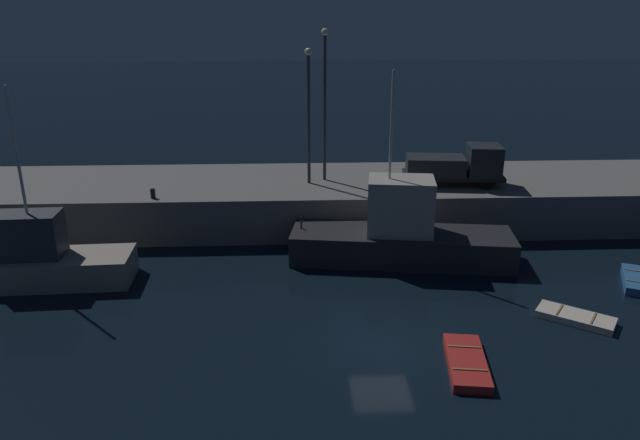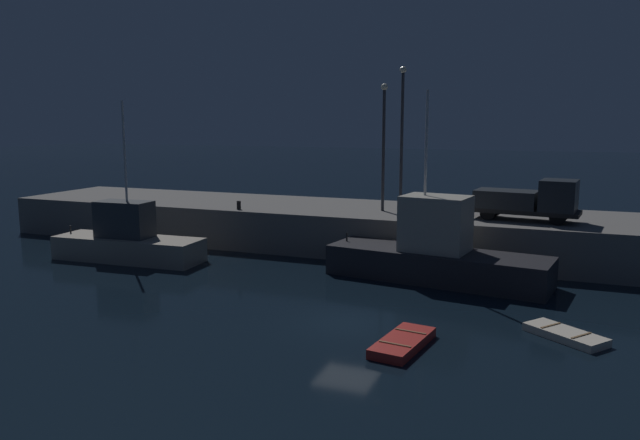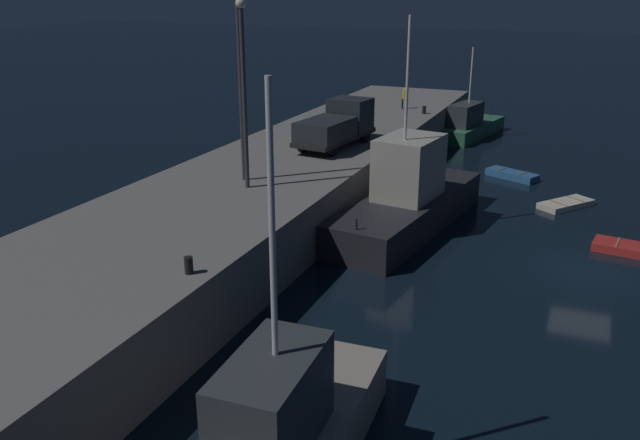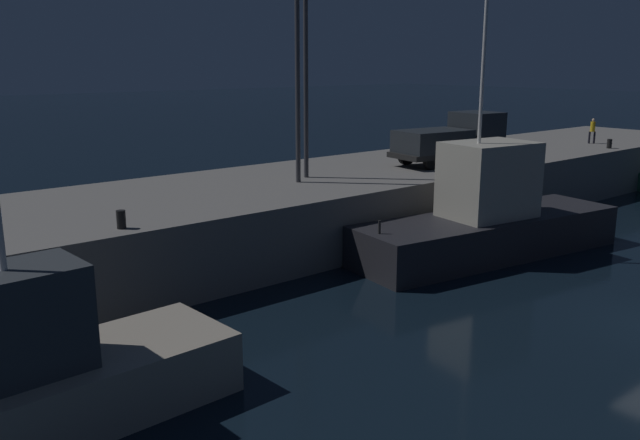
{
  "view_description": "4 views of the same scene",
  "coord_description": "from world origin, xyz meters",
  "px_view_note": "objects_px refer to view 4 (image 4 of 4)",
  "views": [
    {
      "loc": [
        -3.54,
        -20.94,
        12.67
      ],
      "look_at": [
        -2.17,
        9.26,
        2.12
      ],
      "focal_mm": 32.88,
      "sensor_mm": 36.0,
      "label": 1
    },
    {
      "loc": [
        8.16,
        -24.0,
        8.6
      ],
      "look_at": [
        -5.52,
        10.89,
        2.5
      ],
      "focal_mm": 34.55,
      "sensor_mm": 36.0,
      "label": 2
    },
    {
      "loc": [
        -27.68,
        0.58,
        11.35
      ],
      "look_at": [
        -5.47,
        9.94,
        2.72
      ],
      "focal_mm": 36.78,
      "sensor_mm": 36.0,
      "label": 3
    },
    {
      "loc": [
        -19.61,
        -7.16,
        7.68
      ],
      "look_at": [
        -3.97,
        11.66,
        1.82
      ],
      "focal_mm": 37.22,
      "sensor_mm": 36.0,
      "label": 4
    }
  ],
  "objects_px": {
    "lamp_post_west": "(297,67)",
    "bollard_west": "(609,144)",
    "bollard_central": "(121,219)",
    "fishing_trawler_red": "(488,220)",
    "dockworker": "(593,129)",
    "lamp_post_east": "(306,53)",
    "utility_truck": "(453,139)",
    "fishing_boat_blue": "(12,386)"
  },
  "relations": [
    {
      "from": "lamp_post_west",
      "to": "bollard_west",
      "type": "bearing_deg",
      "value": -7.69
    },
    {
      "from": "lamp_post_west",
      "to": "bollard_central",
      "type": "bearing_deg",
      "value": -162.4
    },
    {
      "from": "fishing_trawler_red",
      "to": "bollard_west",
      "type": "relative_size",
      "value": 22.49
    },
    {
      "from": "lamp_post_west",
      "to": "dockworker",
      "type": "bearing_deg",
      "value": -2.43
    },
    {
      "from": "lamp_post_east",
      "to": "bollard_central",
      "type": "xyz_separation_m",
      "value": [
        -10.12,
        -3.62,
        -5.05
      ]
    },
    {
      "from": "utility_truck",
      "to": "bollard_central",
      "type": "height_order",
      "value": "utility_truck"
    },
    {
      "from": "lamp_post_west",
      "to": "utility_truck",
      "type": "distance_m",
      "value": 9.88
    },
    {
      "from": "fishing_boat_blue",
      "to": "lamp_post_east",
      "type": "bearing_deg",
      "value": 31.26
    },
    {
      "from": "fishing_boat_blue",
      "to": "bollard_central",
      "type": "bearing_deg",
      "value": 48.51
    },
    {
      "from": "fishing_trawler_red",
      "to": "bollard_central",
      "type": "height_order",
      "value": "fishing_trawler_red"
    },
    {
      "from": "fishing_trawler_red",
      "to": "bollard_central",
      "type": "distance_m",
      "value": 14.38
    },
    {
      "from": "dockworker",
      "to": "bollard_west",
      "type": "xyz_separation_m",
      "value": [
        -1.43,
        -1.88,
        -0.61
      ]
    },
    {
      "from": "fishing_boat_blue",
      "to": "lamp_post_west",
      "type": "relative_size",
      "value": 1.19
    },
    {
      "from": "lamp_post_west",
      "to": "bollard_west",
      "type": "distance_m",
      "value": 21.65
    },
    {
      "from": "fishing_boat_blue",
      "to": "utility_truck",
      "type": "xyz_separation_m",
      "value": [
        23.11,
        7.57,
        2.72
      ]
    },
    {
      "from": "utility_truck",
      "to": "bollard_west",
      "type": "relative_size",
      "value": 11.64
    },
    {
      "from": "fishing_trawler_red",
      "to": "utility_truck",
      "type": "bearing_deg",
      "value": 51.35
    },
    {
      "from": "fishing_boat_blue",
      "to": "lamp_post_east",
      "type": "relative_size",
      "value": 1.05
    },
    {
      "from": "dockworker",
      "to": "bollard_central",
      "type": "relative_size",
      "value": 2.73
    },
    {
      "from": "lamp_post_west",
      "to": "fishing_boat_blue",
      "type": "bearing_deg",
      "value": -149.08
    },
    {
      "from": "lamp_post_west",
      "to": "bollard_central",
      "type": "distance_m",
      "value": 10.55
    },
    {
      "from": "fishing_trawler_red",
      "to": "fishing_boat_blue",
      "type": "distance_m",
      "value": 18.83
    },
    {
      "from": "dockworker",
      "to": "bollard_west",
      "type": "height_order",
      "value": "dockworker"
    },
    {
      "from": "fishing_trawler_red",
      "to": "lamp_post_west",
      "type": "height_order",
      "value": "lamp_post_west"
    },
    {
      "from": "bollard_west",
      "to": "bollard_central",
      "type": "relative_size",
      "value": 0.96
    },
    {
      "from": "lamp_post_east",
      "to": "fishing_trawler_red",
      "type": "bearing_deg",
      "value": -61.64
    },
    {
      "from": "dockworker",
      "to": "lamp_post_east",
      "type": "bearing_deg",
      "value": 175.51
    },
    {
      "from": "fishing_trawler_red",
      "to": "lamp_post_east",
      "type": "relative_size",
      "value": 1.32
    },
    {
      "from": "bollard_west",
      "to": "lamp_post_east",
      "type": "bearing_deg",
      "value": 169.88
    },
    {
      "from": "fishing_boat_blue",
      "to": "dockworker",
      "type": "height_order",
      "value": "fishing_boat_blue"
    },
    {
      "from": "bollard_west",
      "to": "lamp_post_west",
      "type": "bearing_deg",
      "value": 172.31
    },
    {
      "from": "fishing_boat_blue",
      "to": "bollard_central",
      "type": "relative_size",
      "value": 17.16
    },
    {
      "from": "dockworker",
      "to": "bollard_central",
      "type": "distance_m",
      "value": 31.59
    },
    {
      "from": "lamp_post_west",
      "to": "lamp_post_east",
      "type": "xyz_separation_m",
      "value": [
        1.01,
        0.73,
        0.56
      ]
    },
    {
      "from": "fishing_trawler_red",
      "to": "bollard_west",
      "type": "distance_m",
      "value": 16.63
    },
    {
      "from": "utility_truck",
      "to": "bollard_central",
      "type": "distance_m",
      "value": 18.43
    },
    {
      "from": "fishing_boat_blue",
      "to": "bollard_central",
      "type": "xyz_separation_m",
      "value": [
        4.83,
        5.46,
        1.78
      ]
    },
    {
      "from": "dockworker",
      "to": "bollard_central",
      "type": "bearing_deg",
      "value": -176.49
    },
    {
      "from": "dockworker",
      "to": "fishing_trawler_red",
      "type": "bearing_deg",
      "value": -163.23
    },
    {
      "from": "fishing_trawler_red",
      "to": "lamp_post_east",
      "type": "height_order",
      "value": "lamp_post_east"
    },
    {
      "from": "bollard_central",
      "to": "lamp_post_west",
      "type": "bearing_deg",
      "value": 17.6
    },
    {
      "from": "fishing_boat_blue",
      "to": "lamp_post_west",
      "type": "bearing_deg",
      "value": 30.92
    }
  ]
}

